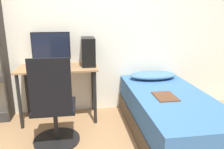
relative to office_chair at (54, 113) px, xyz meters
The scene contains 9 objects.
wall_back 1.38m from the office_chair, 62.99° to the left, with size 8.00×0.05×2.50m.
desk 0.71m from the office_chair, 89.68° to the left, with size 1.07×0.53×0.77m.
office_chair is the anchor object (origin of this frame).
bed 1.38m from the office_chair, ahead, with size 0.91×1.86×0.54m.
pillow 1.54m from the office_chair, 26.27° to the left, with size 0.69×0.36×0.11m.
magazine 1.28m from the office_chair, ahead, with size 0.24×0.32×0.01m.
monitor 1.04m from the office_chair, 95.68° to the left, with size 0.53×0.18×0.46m.
keyboard 0.68m from the office_chair, 96.01° to the left, with size 0.35×0.11×0.02m.
pc_tower 1.02m from the office_chair, 59.60° to the left, with size 0.18×0.37×0.39m.
Camera 1 is at (-0.19, -1.93, 1.46)m, focal length 35.00 mm.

